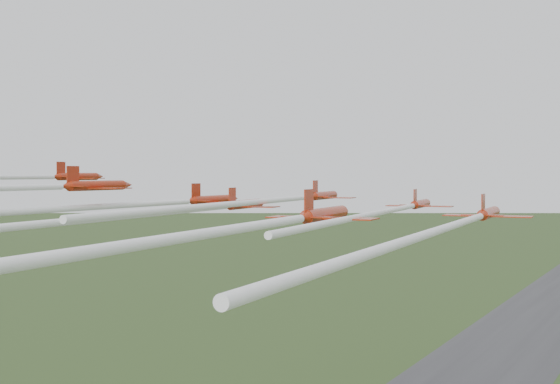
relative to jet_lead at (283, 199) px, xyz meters
The scene contains 7 objects.
runway 201.04m from the jet_lead, 91.55° to the left, with size 38.00×900.00×0.04m, color #343436.
jet_lead is the anchor object (origin of this frame).
jet_row2_left 15.52m from the jet_lead, 147.25° to the right, with size 9.94×54.94×2.96m.
jet_row2_right 18.19m from the jet_lead, 18.17° to the right, with size 11.04×53.18×2.42m.
jet_row3_mid 25.50m from the jet_lead, 86.86° to the right, with size 13.75×68.15×2.57m.
jet_row3_right 36.19m from the jet_lead, 37.40° to the right, with size 9.32×58.02×2.49m.
jet_row4_right 38.67m from the jet_lead, 62.06° to the right, with size 11.26×56.73×2.89m.
Camera 1 is at (49.52, -70.57, 55.39)m, focal length 45.00 mm.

